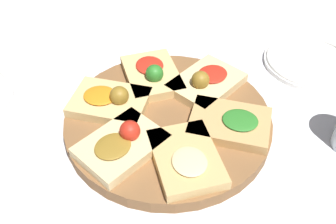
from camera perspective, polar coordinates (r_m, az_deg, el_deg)
ground_plane at (r=0.75m, az=0.00°, el=-1.96°), size 3.00×3.00×0.00m
serving_board at (r=0.74m, az=0.00°, el=-1.26°), size 0.38×0.38×0.03m
focaccia_slice_0 at (r=0.79m, az=5.56°, el=4.35°), size 0.16×0.13×0.05m
focaccia_slice_1 at (r=0.80m, az=-2.31°, el=5.49°), size 0.15×0.17×0.05m
focaccia_slice_2 at (r=0.75m, az=-8.38°, el=1.64°), size 0.17×0.17×0.05m
focaccia_slice_3 at (r=0.67m, az=-6.69°, el=-4.59°), size 0.16×0.12×0.05m
focaccia_slice_4 at (r=0.65m, az=2.68°, el=-6.75°), size 0.15×0.17×0.03m
focaccia_slice_5 at (r=0.71m, az=9.05°, el=-1.59°), size 0.17×0.17×0.03m
plate_right at (r=0.95m, az=19.83°, el=6.94°), size 0.20×0.20×0.02m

